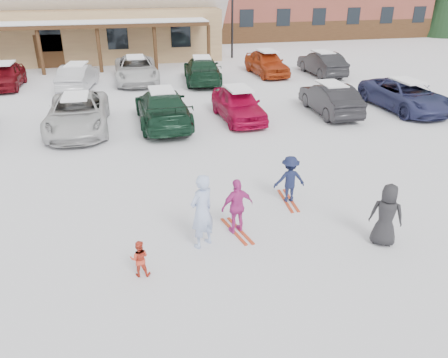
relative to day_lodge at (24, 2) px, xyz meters
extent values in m
plane|color=white|center=(9.00, -27.96, -3.94)|extent=(160.00, 160.00, 0.00)
cube|color=tan|center=(0.00, 0.04, -2.14)|extent=(28.00, 10.00, 3.60)
cube|color=#422814|center=(0.00, -6.16, -1.04)|extent=(25.20, 2.60, 0.25)
cube|color=#422814|center=(25.00, 3.08, -3.04)|extent=(24.00, 0.10, 1.80)
cylinder|color=black|center=(15.02, -3.88, -0.78)|extent=(0.16, 0.16, 6.34)
cylinder|color=black|center=(39.00, 4.04, -3.28)|extent=(0.60, 0.60, 1.32)
cylinder|color=black|center=(15.00, 16.04, -3.40)|extent=(0.60, 0.60, 1.08)
cylinder|color=black|center=(43.00, 18.04, -3.25)|extent=(0.60, 0.60, 1.38)
imported|color=#AEC2F1|center=(8.44, -28.45, -3.00)|extent=(0.82, 0.76, 1.88)
imported|color=red|center=(6.92, -29.29, -3.51)|extent=(0.46, 0.39, 0.86)
imported|color=#151C3D|center=(11.25, -26.76, -3.25)|extent=(0.92, 0.56, 1.39)
cube|color=#BE3A1B|center=(11.25, -26.76, -3.93)|extent=(0.27, 1.41, 0.03)
imported|color=#C63391|center=(9.40, -28.03, -3.21)|extent=(0.92, 0.55, 1.47)
cube|color=#BE3A1B|center=(9.40, -28.03, -3.93)|extent=(0.52, 1.41, 0.03)
imported|color=#242326|center=(12.74, -29.31, -3.15)|extent=(0.92, 0.84, 1.58)
imported|color=silver|center=(4.87, -18.94, -3.22)|extent=(2.43, 5.24, 1.45)
imported|color=#123020|center=(8.37, -18.94, -3.19)|extent=(2.28, 5.28, 1.51)
imported|color=#AE0734|center=(11.71, -18.94, -3.24)|extent=(1.94, 4.26, 1.42)
imported|color=black|center=(16.09, -18.97, -3.24)|extent=(1.52, 4.26, 1.40)
imported|color=navy|center=(19.87, -19.15, -3.24)|extent=(2.69, 5.20, 1.40)
imported|color=maroon|center=(0.31, -10.39, -3.25)|extent=(1.65, 4.07, 1.39)
imported|color=#B5B6BA|center=(4.32, -11.61, -3.24)|extent=(2.10, 4.43, 1.40)
imported|color=silver|center=(7.57, -10.46, -3.21)|extent=(2.51, 5.34, 1.48)
imported|color=#12301F|center=(11.39, -11.44, -3.21)|extent=(2.54, 5.25, 1.47)
imported|color=#AD3612|center=(15.78, -10.24, -3.19)|extent=(2.12, 4.56, 1.51)
imported|color=black|center=(19.20, -11.03, -3.22)|extent=(1.71, 4.45, 1.45)
camera|label=1|loc=(7.03, -37.25, 2.09)|focal=35.00mm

